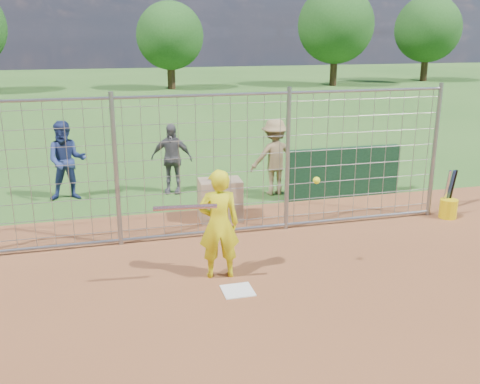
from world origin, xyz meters
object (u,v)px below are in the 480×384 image
object	(u,v)px
bystander_b	(172,159)
batter	(219,224)
equipment_bin	(220,200)
bystander_a	(67,161)
bucket_with_bats	(448,206)
bystander_c	(275,157)

from	to	relation	value
bystander_b	batter	bearing A→B (deg)	-70.02
equipment_bin	bystander_a	bearing A→B (deg)	146.63
batter	bucket_with_bats	bearing A→B (deg)	-157.66
bystander_a	equipment_bin	distance (m)	3.62
batter	bystander_b	bearing A→B (deg)	-82.88
batter	bucket_with_bats	xyz separation A→B (m)	(4.92, 1.41, -0.58)
bystander_c	bystander_a	bearing A→B (deg)	-11.72
bystander_a	bucket_with_bats	distance (m)	7.91
batter	bystander_b	distance (m)	4.53
bystander_c	bucket_with_bats	size ratio (longest dim) A/B	1.74
batter	bucket_with_bats	world-z (taller)	batter
bystander_a	equipment_bin	xyz separation A→B (m)	(2.88, -2.14, -0.46)
bucket_with_bats	bystander_b	bearing A→B (deg)	147.89
equipment_bin	bystander_b	bearing A→B (deg)	110.43
bystander_c	bucket_with_bats	distance (m)	3.74
bystander_b	bucket_with_bats	distance (m)	5.90
batter	bystander_b	xyz separation A→B (m)	(-0.06, 4.53, -0.04)
bucket_with_bats	bystander_c	bearing A→B (deg)	138.97
bystander_b	equipment_bin	world-z (taller)	bystander_b
bystander_a	bystander_c	world-z (taller)	bystander_a
bystander_b	bystander_c	size ratio (longest dim) A/B	0.93
equipment_bin	bucket_with_bats	size ratio (longest dim) A/B	0.82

